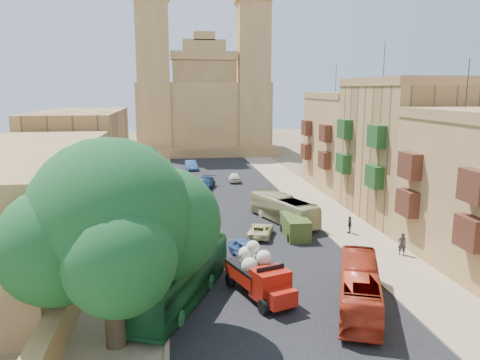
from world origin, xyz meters
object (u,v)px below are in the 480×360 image
object	(u,v)px
olive_pickup	(295,227)
car_blue_a	(247,250)
pedestrian_a	(402,244)
bus_red_east	(359,287)
bus_cream_east	(283,209)
car_blue_b	(191,165)
red_truck	(260,274)
street_tree_b	(134,195)
car_white_a	(200,205)
street_tree_c	(142,174)
car_cream	(261,230)
pedestrian_c	(350,225)
car_white_b	(234,177)
street_tree_d	(147,157)
ficus_tree	(113,226)
bus_green_north	(180,277)
car_dkblue	(205,183)
church	(203,105)
street_tree_a	(120,233)

from	to	relation	value
olive_pickup	car_blue_a	size ratio (longest dim) A/B	1.08
olive_pickup	pedestrian_a	size ratio (longest dim) A/B	2.46
olive_pickup	bus_red_east	world-z (taller)	bus_red_east
bus_cream_east	olive_pickup	bearing A→B (deg)	69.65
car_blue_b	bus_cream_east	bearing A→B (deg)	-82.49
red_truck	street_tree_b	bearing A→B (deg)	119.28
car_blue_a	car_white_a	xyz separation A→B (m)	(-2.70, 14.65, -0.02)
street_tree_c	red_truck	world-z (taller)	street_tree_c
car_cream	car_blue_b	size ratio (longest dim) A/B	0.95
car_blue_b	pedestrian_c	distance (m)	38.15
car_white_a	car_white_b	distance (m)	16.36
car_blue_b	street_tree_d	bearing A→B (deg)	-134.30
ficus_tree	car_blue_b	xyz separation A→B (m)	(5.92, 52.19, -5.50)
bus_red_east	street_tree_c	bearing A→B (deg)	-43.49
bus_green_north	car_blue_a	world-z (taller)	bus_green_north
street_tree_b	car_cream	size ratio (longest dim) A/B	1.18
car_blue_a	bus_red_east	bearing A→B (deg)	-79.99
street_tree_b	bus_red_east	xyz separation A→B (m)	(14.16, -17.84, -2.03)
car_white_a	car_white_b	world-z (taller)	car_white_a
ficus_tree	car_white_b	xyz separation A→B (m)	(11.40, 41.22, -5.56)
car_blue_b	car_white_b	bearing A→B (deg)	-69.24
red_truck	car_white_b	size ratio (longest dim) A/B	1.56
bus_green_north	car_dkblue	size ratio (longest dim) A/B	2.24
church	car_white_a	size ratio (longest dim) A/B	8.89
ficus_tree	car_white_a	size ratio (longest dim) A/B	2.58
car_blue_a	car_cream	world-z (taller)	car_blue_a
street_tree_d	bus_green_north	size ratio (longest dim) A/B	0.45
street_tree_a	church	bearing A→B (deg)	81.46
bus_green_north	pedestrian_c	size ratio (longest dim) A/B	6.97
car_white_b	car_blue_b	world-z (taller)	car_blue_b
olive_pickup	car_cream	bearing A→B (deg)	172.60
ficus_tree	car_dkblue	size ratio (longest dim) A/B	2.13
car_white_a	red_truck	bearing A→B (deg)	-101.75
street_tree_a	bus_red_east	xyz separation A→B (m)	(14.16, -5.84, -2.18)
car_cream	street_tree_c	bearing A→B (deg)	-35.94
pedestrian_a	bus_cream_east	bearing A→B (deg)	-44.32
bus_red_east	bus_cream_east	size ratio (longest dim) A/B	0.99
bus_red_east	car_cream	distance (m)	14.59
pedestrian_c	ficus_tree	bearing A→B (deg)	-40.61
car_dkblue	pedestrian_c	xyz separation A→B (m)	(11.38, -21.08, 0.08)
car_cream	car_white_b	world-z (taller)	car_white_b
street_tree_c	olive_pickup	size ratio (longest dim) A/B	1.04
red_truck	car_cream	xyz separation A→B (m)	(2.33, 11.85, -0.90)
church	car_blue_a	distance (m)	63.99
ficus_tree	car_blue_b	world-z (taller)	ficus_tree
red_truck	car_blue_b	bearing A→B (deg)	92.59
street_tree_b	car_blue_b	world-z (taller)	street_tree_b
pedestrian_a	bus_red_east	bearing A→B (deg)	61.30
street_tree_c	car_white_a	xyz separation A→B (m)	(6.30, -6.11, -2.36)
street_tree_d	car_white_a	bearing A→B (deg)	-70.82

